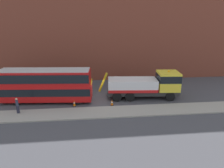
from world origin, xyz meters
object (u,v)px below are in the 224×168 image
(pedestrian_onlooker, at_px, (17,106))
(traffic_cone_midway, at_px, (112,103))
(recovery_tow_truck, at_px, (146,85))
(double_decker_bus, at_px, (46,84))
(traffic_cone_near_bus, at_px, (74,103))

(pedestrian_onlooker, xyz_separation_m, traffic_cone_midway, (10.21, 1.30, -0.64))
(recovery_tow_truck, xyz_separation_m, pedestrian_onlooker, (-14.79, -3.27, -0.77))
(pedestrian_onlooker, height_order, traffic_cone_midway, pedestrian_onlooker)
(recovery_tow_truck, xyz_separation_m, double_decker_bus, (-12.41, 0.04, 0.47))
(traffic_cone_near_bus, xyz_separation_m, traffic_cone_midway, (4.41, -0.25, 0.00))
(pedestrian_onlooker, relative_size, traffic_cone_near_bus, 2.38)
(traffic_cone_near_bus, height_order, traffic_cone_midway, same)
(recovery_tow_truck, distance_m, traffic_cone_near_bus, 9.26)
(pedestrian_onlooker, height_order, traffic_cone_near_bus, pedestrian_onlooker)
(double_decker_bus, relative_size, traffic_cone_midway, 15.52)
(recovery_tow_truck, bearing_deg, pedestrian_onlooker, -162.78)
(pedestrian_onlooker, relative_size, traffic_cone_midway, 2.38)
(double_decker_bus, bearing_deg, recovery_tow_truck, 4.58)
(traffic_cone_midway, bearing_deg, traffic_cone_near_bus, 176.81)
(traffic_cone_near_bus, bearing_deg, double_decker_bus, 152.84)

